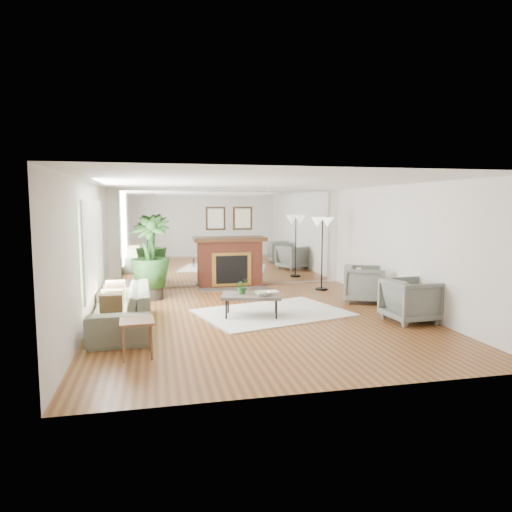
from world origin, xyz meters
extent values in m
plane|color=brown|center=(0.00, 0.00, 0.00)|extent=(7.00, 7.00, 0.00)
cube|color=silver|center=(-2.99, 0.00, 1.25)|extent=(0.02, 7.00, 2.50)
cube|color=silver|center=(2.99, 0.00, 1.25)|extent=(0.02, 7.00, 2.50)
cube|color=silver|center=(0.00, 3.49, 1.25)|extent=(6.00, 0.02, 2.50)
cube|color=silver|center=(0.00, 3.47, 1.25)|extent=(5.40, 0.04, 2.40)
cube|color=#B2E09E|center=(-2.96, 0.40, 1.35)|extent=(0.04, 2.40, 1.50)
cube|color=brown|center=(0.00, 3.28, 0.60)|extent=(1.60, 0.40, 1.20)
cube|color=gold|center=(0.00, 3.07, 0.48)|extent=(1.00, 0.04, 0.85)
cube|color=black|center=(0.00, 3.05, 0.48)|extent=(0.80, 0.04, 0.70)
cube|color=#564D43|center=(0.00, 2.93, 0.01)|extent=(1.70, 0.55, 0.03)
cube|color=#482E17|center=(0.00, 3.26, 1.22)|extent=(1.85, 0.46, 0.10)
cube|color=black|center=(-0.35, 3.43, 1.75)|extent=(0.50, 0.04, 0.60)
cube|color=black|center=(0.35, 3.43, 1.75)|extent=(0.50, 0.04, 0.60)
cube|color=white|center=(0.33, 0.23, 0.01)|extent=(3.12, 2.59, 0.03)
cube|color=#564D43|center=(-0.13, 0.01, 0.41)|extent=(1.21, 0.88, 0.05)
cylinder|color=black|center=(-0.63, -0.10, 0.19)|extent=(0.03, 0.03, 0.38)
cylinder|color=black|center=(0.26, -0.32, 0.19)|extent=(0.03, 0.03, 0.38)
cylinder|color=black|center=(-0.53, 0.34, 0.19)|extent=(0.03, 0.03, 0.38)
cylinder|color=black|center=(0.36, 0.13, 0.19)|extent=(0.03, 0.03, 0.38)
imported|color=#6C715A|center=(-2.45, -0.26, 0.35)|extent=(1.01, 2.45, 0.71)
imported|color=slate|center=(2.53, 0.85, 0.39)|extent=(1.13, 1.12, 0.78)
imported|color=slate|center=(2.60, -0.90, 0.39)|extent=(0.92, 0.89, 0.78)
cube|color=brown|center=(-2.13, -1.83, 0.50)|extent=(0.48, 0.48, 0.04)
cylinder|color=brown|center=(-2.31, -2.02, 0.25)|extent=(0.04, 0.04, 0.49)
cylinder|color=brown|center=(-1.94, -2.00, 0.25)|extent=(0.04, 0.04, 0.49)
cylinder|color=brown|center=(-2.33, -1.65, 0.25)|extent=(0.04, 0.04, 0.49)
cylinder|color=brown|center=(-1.96, -1.63, 0.25)|extent=(0.04, 0.04, 0.49)
cylinder|color=black|center=(-1.98, 2.13, 0.19)|extent=(0.54, 0.54, 0.38)
imported|color=#315C22|center=(-1.98, 2.13, 1.06)|extent=(1.11, 1.11, 1.59)
cylinder|color=black|center=(2.13, 2.37, 0.02)|extent=(0.30, 0.30, 0.04)
cylinder|color=black|center=(2.13, 2.37, 0.87)|extent=(0.03, 0.03, 1.73)
cone|color=white|center=(2.00, 2.37, 1.68)|extent=(0.32, 0.32, 0.24)
cone|color=white|center=(2.26, 2.37, 1.68)|extent=(0.32, 0.32, 0.24)
imported|color=#315C22|center=(-0.29, 0.11, 0.58)|extent=(0.30, 0.27, 0.29)
imported|color=brown|center=(0.04, -0.13, 0.47)|extent=(0.32, 0.32, 0.07)
imported|color=brown|center=(0.21, 0.13, 0.45)|extent=(0.20, 0.27, 0.02)
camera|label=1|loc=(-1.86, -8.15, 2.09)|focal=32.00mm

